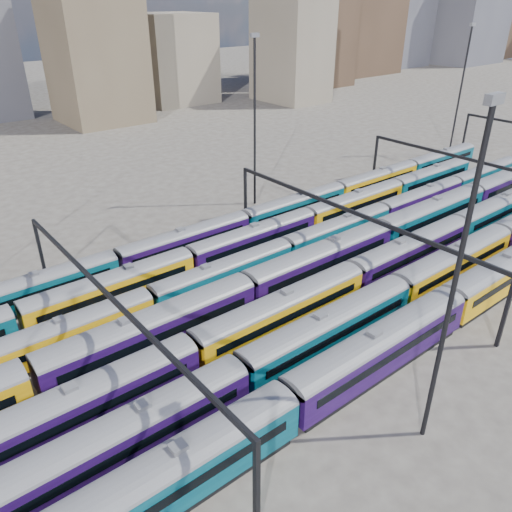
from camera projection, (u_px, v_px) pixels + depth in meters
ground at (283, 295)px, 56.83m from camera, size 500.00×500.00×0.00m
rake_0 at (380, 345)px, 44.09m from camera, size 109.61×3.21×5.41m
rake_1 at (454, 260)px, 58.53m from camera, size 104.26×3.05×5.14m
rake_2 at (193, 350)px, 43.72m from camera, size 125.38×3.06×5.15m
rake_3 at (247, 288)px, 52.62m from camera, size 132.88×3.24×5.47m
rake_4 at (286, 249)px, 61.80m from camera, size 111.89×2.73×4.58m
rake_5 at (112, 286)px, 53.73m from camera, size 136.84×2.86×4.81m
rake_6 at (295, 205)px, 74.66m from camera, size 94.87×2.78×4.67m
gantry_1 at (110, 305)px, 42.59m from camera, size 0.35×40.35×8.03m
gantry_2 at (348, 218)px, 59.21m from camera, size 0.35×40.35×8.03m
gantry_3 at (481, 169)px, 75.84m from camera, size 0.35×40.35×8.03m
mast_2 at (456, 279)px, 32.37m from camera, size 1.40×0.50×25.60m
mast_3 at (255, 117)px, 75.22m from camera, size 1.40×0.50×25.60m
mast_5 at (461, 87)px, 100.17m from camera, size 1.40×0.50×25.60m
skyline at (308, 25)px, 178.21m from camera, size 399.22×60.48×50.03m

